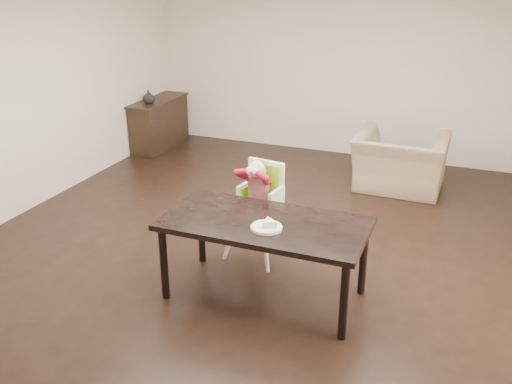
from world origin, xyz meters
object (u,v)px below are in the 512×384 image
high_chair (260,188)px  sideboard (159,123)px  armchair (401,153)px  dining_table (265,229)px

high_chair → sideboard: size_ratio=0.83×
armchair → sideboard: 3.93m
armchair → high_chair: bearing=67.0°
dining_table → high_chair: 0.79m
dining_table → high_chair: bearing=114.5°
dining_table → sideboard: (-3.18, 3.53, -0.27)m
armchair → dining_table: bearing=77.7°
high_chair → sideboard: bearing=144.3°
high_chair → dining_table: bearing=-56.6°
high_chair → sideboard: 4.02m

